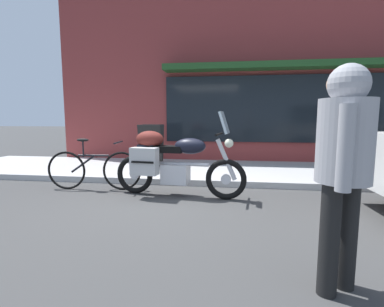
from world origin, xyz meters
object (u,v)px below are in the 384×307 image
pedestrian_walking (344,153)px  sandwich_board_sign (151,146)px  touring_motorcycle (170,160)px  parked_bicycle (94,169)px

pedestrian_walking → sandwich_board_sign: (-2.73, 4.48, -0.41)m
sandwich_board_sign → pedestrian_walking: bearing=-58.6°
pedestrian_walking → touring_motorcycle: bearing=126.8°
parked_bicycle → pedestrian_walking: pedestrian_walking is taller
touring_motorcycle → pedestrian_walking: bearing=-53.2°
touring_motorcycle → parked_bicycle: touring_motorcycle is taller
touring_motorcycle → pedestrian_walking: pedestrian_walking is taller
parked_bicycle → sandwich_board_sign: (0.55, 1.84, 0.26)m
pedestrian_walking → sandwich_board_sign: size_ratio=1.62×
parked_bicycle → touring_motorcycle: bearing=-9.0°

